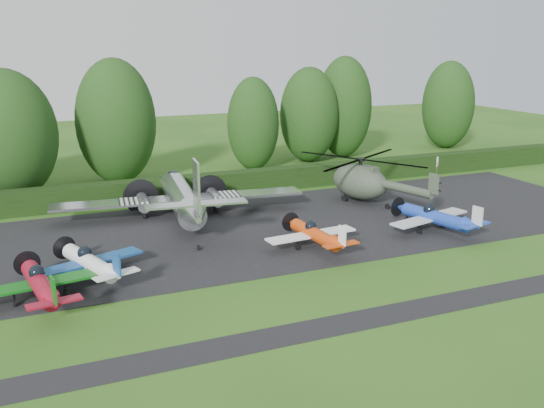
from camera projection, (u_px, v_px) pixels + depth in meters
name	position (u px, v px, depth m)	size (l,w,h in m)	color
ground	(240.00, 290.00, 34.13)	(160.00, 160.00, 0.00)	#255317
apron	(192.00, 238.00, 43.02)	(70.00, 18.00, 0.01)	black
taxiway_verge	(283.00, 336.00, 28.80)	(70.00, 2.00, 0.00)	black
hedgerow	(158.00, 201.00, 52.80)	(90.00, 1.60, 2.00)	black
transport_plane	(183.00, 198.00, 46.71)	(19.70, 15.11, 6.31)	silver
light_plane_red	(40.00, 283.00, 32.11)	(7.06, 7.42, 2.71)	maroon
light_plane_white	(90.00, 262.00, 35.26)	(6.88, 7.24, 2.65)	white
light_plane_orange	(315.00, 234.00, 40.52)	(6.50, 6.83, 2.50)	#D23F0C
light_plane_blue	(435.00, 217.00, 44.05)	(7.13, 7.50, 2.74)	#1D3DAE
helicopter	(360.00, 179.00, 51.92)	(11.95, 13.99, 3.85)	#303A2D
sign_board	(448.00, 161.00, 63.48)	(3.39, 0.13, 1.90)	#3F3326
tree_2	(448.00, 105.00, 77.15)	(6.54, 6.54, 11.05)	black
tree_3	(6.00, 136.00, 51.53)	(8.60, 8.60, 11.39)	black
tree_4	(344.00, 107.00, 71.10)	(6.46, 6.46, 11.81)	black
tree_5	(309.00, 115.00, 68.43)	(6.62, 6.62, 10.70)	black
tree_8	(116.00, 122.00, 57.89)	(7.58, 7.58, 12.02)	black
tree_9	(253.00, 124.00, 64.19)	(5.52, 5.52, 9.89)	black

